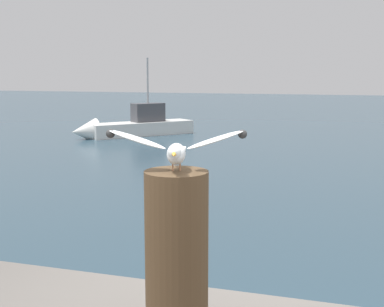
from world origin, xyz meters
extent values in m
cylinder|color=#4C3823|center=(-0.15, -0.59, 1.72)|extent=(0.32, 0.32, 0.83)
cylinder|color=tan|center=(-0.17, -0.59, 2.16)|extent=(0.01, 0.01, 0.04)
cylinder|color=tan|center=(-0.13, -0.58, 2.16)|extent=(0.01, 0.01, 0.04)
ellipsoid|color=silver|center=(-0.15, -0.59, 2.22)|extent=(0.15, 0.25, 0.10)
sphere|color=silver|center=(-0.11, -0.72, 2.25)|extent=(0.06, 0.06, 0.06)
cone|color=gold|center=(-0.10, -0.77, 2.25)|extent=(0.03, 0.05, 0.02)
cube|color=silver|center=(-0.19, -0.45, 2.23)|extent=(0.10, 0.09, 0.01)
ellipsoid|color=silver|center=(-0.33, -0.64, 2.29)|extent=(0.30, 0.19, 0.11)
sphere|color=#292929|center=(-0.46, -0.67, 2.32)|extent=(0.04, 0.04, 0.04)
ellipsoid|color=silver|center=(0.03, -0.53, 2.29)|extent=(0.30, 0.19, 0.11)
sphere|color=#292929|center=(0.15, -0.50, 2.32)|extent=(0.04, 0.04, 0.04)
cube|color=silver|center=(-8.01, 17.28, 0.28)|extent=(3.70, 4.12, 0.55)
cone|color=silver|center=(-9.61, 15.36, 0.30)|extent=(1.41, 1.41, 1.00)
cube|color=#47474C|center=(-7.80, 17.53, 0.94)|extent=(1.33, 1.42, 0.76)
cylinder|color=#A5A5A8|center=(-7.80, 17.53, 2.25)|extent=(0.08, 0.08, 1.87)
camera|label=1|loc=(0.70, -2.98, 2.62)|focal=49.72mm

